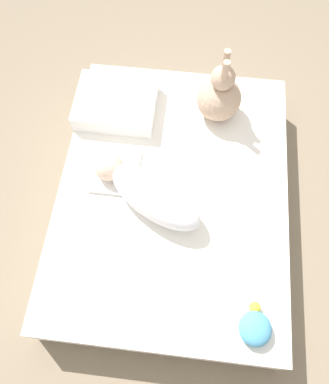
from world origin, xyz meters
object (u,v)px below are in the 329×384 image
turtle_plush (255,327)px  pillow (116,103)px  swaddled_baby (148,193)px  bunny_plush (219,96)px

turtle_plush → pillow: bearing=35.7°
swaddled_baby → pillow: swaddled_baby is taller
swaddled_baby → pillow: 0.54m
swaddled_baby → pillow: (0.49, 0.23, -0.04)m
pillow → bunny_plush: (0.04, -0.51, 0.08)m
bunny_plush → turtle_plush: 1.05m
pillow → swaddled_baby: bearing=-154.7°
bunny_plush → pillow: bearing=94.3°
swaddled_baby → turtle_plush: (-0.50, -0.48, -0.05)m
swaddled_baby → bunny_plush: 0.60m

